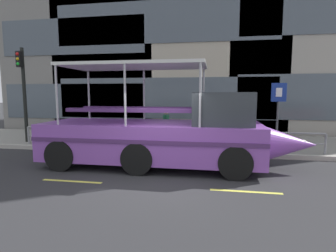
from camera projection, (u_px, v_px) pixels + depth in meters
The scene contains 10 objects.
ground_plane at pixel (160, 178), 8.06m from camera, with size 120.00×120.00×0.00m, color #2B2B2D.
sidewalk at pixel (182, 142), 13.52m from camera, with size 32.00×4.80×0.18m, color gray.
curb_edge at pixel (175, 153), 11.09m from camera, with size 32.00×0.18×0.18m, color #B2ADA3.
lane_centreline at pixel (154, 186), 7.32m from camera, with size 25.80×0.12×0.01m.
curb_guardrail at pixel (163, 135), 11.44m from camera, with size 12.79×0.09×0.82m.
traffic_light_pole at pixel (23, 86), 12.72m from camera, with size 0.24×0.46×4.44m.
parking_sign at pixel (278, 105), 11.17m from camera, with size 0.60×0.12×2.74m.
duck_tour_boat at pixel (166, 134), 9.25m from camera, with size 9.16×2.61×3.47m.
pedestrian_near_bow at pixel (235, 124), 12.42m from camera, with size 0.37×0.29×1.51m.
pedestrian_mid_left at pixel (166, 124), 12.01m from camera, with size 0.25×0.45×1.62m.
Camera 1 is at (1.59, -7.66, 2.48)m, focal length 28.98 mm.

